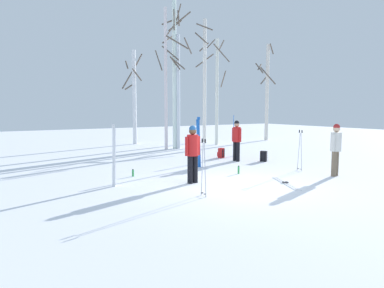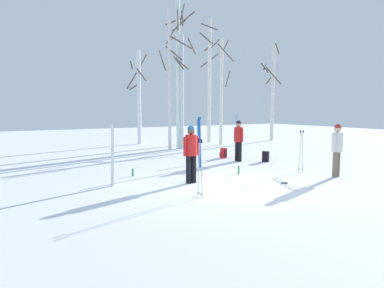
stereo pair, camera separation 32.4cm
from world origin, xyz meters
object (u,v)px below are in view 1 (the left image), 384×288
at_px(ski_poles_0, 300,149).
at_px(backpack_1, 264,156).
at_px(ski_pair_planted_0, 114,156).
at_px(ski_pair_planted_1, 199,142).
at_px(ski_poles_1, 204,166).
at_px(ski_pair_planted_2, 234,136).
at_px(birch_tree_5, 204,79).
at_px(person_2, 237,138).
at_px(person_1, 193,150).
at_px(water_bottle_0, 239,170).
at_px(birch_tree_3, 178,88).
at_px(person_0, 336,146).
at_px(birch_tree_2, 175,72).
at_px(birch_tree_0, 134,95).
at_px(water_bottle_1, 133,173).
at_px(birch_tree_1, 166,76).
at_px(backpack_0, 221,153).
at_px(birch_tree_6, 267,90).
at_px(ski_pair_lying_0, 286,183).
at_px(birch_tree_4, 217,90).

distance_m(ski_poles_0, backpack_1, 2.37).
bearing_deg(ski_pair_planted_0, ski_pair_planted_1, 20.73).
relative_size(ski_pair_planted_0, ski_poles_1, 1.21).
relative_size(ski_pair_planted_2, birch_tree_5, 0.24).
bearing_deg(ski_pair_planted_0, person_2, 17.21).
relative_size(person_1, water_bottle_0, 6.22).
relative_size(person_1, ski_poles_0, 1.18).
xyz_separation_m(birch_tree_3, birch_tree_5, (3.41, 2.48, 0.83)).
xyz_separation_m(person_0, birch_tree_3, (-0.65, 9.33, 2.34)).
bearing_deg(birch_tree_2, birch_tree_0, 104.86).
relative_size(person_0, birch_tree_3, 0.27).
xyz_separation_m(ski_poles_0, backpack_1, (0.44, 2.26, -0.56)).
distance_m(ski_pair_planted_0, birch_tree_5, 13.77).
xyz_separation_m(person_2, backpack_1, (0.92, -0.67, -0.77)).
relative_size(person_2, ski_poles_0, 1.18).
distance_m(water_bottle_1, birch_tree_1, 8.36).
xyz_separation_m(ski_poles_0, birch_tree_2, (-0.52, 8.23, 3.42)).
relative_size(backpack_0, birch_tree_3, 0.07).
xyz_separation_m(ski_pair_planted_0, birch_tree_1, (5.36, 7.10, 3.07)).
height_order(ski_poles_1, water_bottle_0, ski_poles_1).
xyz_separation_m(person_1, birch_tree_2, (3.76, 7.90, 3.22)).
height_order(water_bottle_0, birch_tree_3, birch_tree_3).
height_order(birch_tree_1, birch_tree_2, birch_tree_2).
relative_size(ski_pair_planted_1, water_bottle_1, 7.93).
relative_size(person_1, birch_tree_6, 0.26).
distance_m(ski_pair_planted_2, ski_poles_1, 7.30).
distance_m(person_1, backpack_0, 5.40).
relative_size(backpack_1, birch_tree_6, 0.07).
bearing_deg(birch_tree_2, ski_pair_planted_0, -129.57).
relative_size(person_0, birch_tree_6, 0.26).
relative_size(ski_pair_planted_2, ski_poles_1, 1.31).
bearing_deg(birch_tree_6, birch_tree_2, -172.11).
bearing_deg(birch_tree_1, water_bottle_0, -98.72).
bearing_deg(backpack_1, birch_tree_5, 72.76).
bearing_deg(birch_tree_1, birch_tree_2, 3.60).
height_order(ski_pair_lying_0, water_bottle_1, water_bottle_1).
height_order(water_bottle_1, birch_tree_5, birch_tree_5).
xyz_separation_m(backpack_1, birch_tree_3, (-0.83, 5.84, 3.10)).
bearing_deg(ski_poles_1, water_bottle_1, 99.89).
height_order(backpack_1, water_bottle_1, backpack_1).
bearing_deg(birch_tree_5, birch_tree_6, -16.05).
distance_m(birch_tree_3, birch_tree_6, 7.90).
xyz_separation_m(person_0, birch_tree_2, (-0.78, 9.46, 3.22)).
distance_m(backpack_0, birch_tree_1, 5.61).
distance_m(water_bottle_1, birch_tree_0, 10.77).
xyz_separation_m(person_0, water_bottle_1, (-5.68, 3.41, -0.87)).
relative_size(person_2, birch_tree_5, 0.21).
bearing_deg(water_bottle_0, birch_tree_4, 58.60).
bearing_deg(birch_tree_2, birch_tree_5, 33.69).
relative_size(water_bottle_0, birch_tree_6, 0.04).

